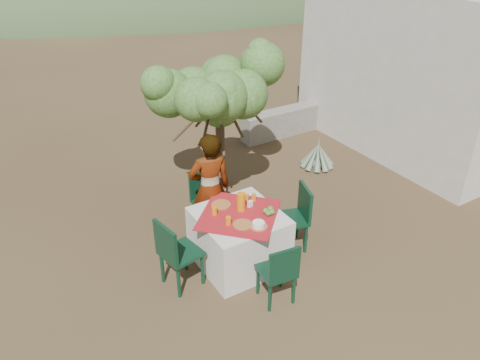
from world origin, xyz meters
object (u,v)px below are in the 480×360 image
at_px(chair_right, 296,215).
at_px(shrub_tree, 221,97).
at_px(juice_pitcher, 241,202).
at_px(person, 210,189).
at_px(chair_near, 279,271).
at_px(chair_left, 175,252).
at_px(chair_far, 206,197).
at_px(agave, 318,156).
at_px(table, 239,239).
at_px(guesthouse, 436,66).

distance_m(chair_right, shrub_tree, 2.05).
distance_m(chair_right, juice_pitcher, 0.87).
xyz_separation_m(person, shrub_tree, (0.69, 0.89, 0.89)).
xyz_separation_m(chair_near, chair_left, (-0.90, 0.88, 0.06)).
relative_size(chair_near, chair_left, 0.89).
relative_size(chair_right, juice_pitcher, 3.84).
height_order(chair_far, chair_left, chair_left).
relative_size(chair_far, agave, 1.32).
height_order(table, chair_far, chair_far).
relative_size(table, juice_pitcher, 5.39).
xyz_separation_m(table, guesthouse, (5.28, 1.46, 1.12)).
height_order(chair_near, juice_pitcher, juice_pitcher).
bearing_deg(chair_near, guesthouse, -148.93).
height_order(agave, juice_pitcher, juice_pitcher).
height_order(chair_left, agave, chair_left).
bearing_deg(chair_far, person, -109.71).
relative_size(chair_right, guesthouse, 0.22).
bearing_deg(guesthouse, table, -164.53).
bearing_deg(chair_near, agave, -129.53).
height_order(person, agave, person).
xyz_separation_m(chair_left, person, (0.84, 0.67, 0.28)).
xyz_separation_m(chair_far, guesthouse, (5.24, 0.48, 1.02)).
relative_size(table, agave, 1.98).
height_order(table, agave, table).
bearing_deg(chair_far, guesthouse, 0.76).
distance_m(chair_near, shrub_tree, 2.80).
distance_m(chair_far, guesthouse, 5.36).
xyz_separation_m(guesthouse, juice_pitcher, (-5.20, -1.39, -0.62)).
bearing_deg(agave, shrub_tree, -179.84).
relative_size(chair_far, person, 0.54).
bearing_deg(agave, table, -148.96).
height_order(table, chair_left, chair_left).
distance_m(chair_near, agave, 3.56).
height_order(table, shrub_tree, shrub_tree).
height_order(person, guesthouse, guesthouse).
height_order(shrub_tree, agave, shrub_tree).
relative_size(chair_near, agave, 1.29).
height_order(chair_left, juice_pitcher, juice_pitcher).
relative_size(shrub_tree, juice_pitcher, 8.91).
xyz_separation_m(chair_right, juice_pitcher, (-0.77, 0.17, 0.37)).
bearing_deg(chair_far, shrub_tree, 39.48).
xyz_separation_m(chair_left, shrub_tree, (1.52, 1.56, 1.17)).
distance_m(chair_far, chair_near, 1.85).
bearing_deg(guesthouse, chair_far, -174.74).
xyz_separation_m(chair_left, agave, (3.49, 1.56, -0.31)).
bearing_deg(chair_far, chair_right, -57.43).
height_order(chair_right, person, person).
xyz_separation_m(table, person, (-0.05, 0.67, 0.43)).
height_order(table, person, person).
relative_size(chair_far, juice_pitcher, 3.60).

